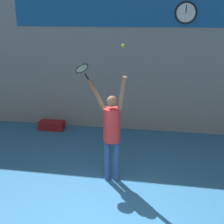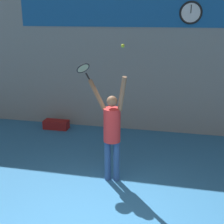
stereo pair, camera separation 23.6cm
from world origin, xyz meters
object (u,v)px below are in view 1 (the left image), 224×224
at_px(tennis_player, 112,129).
at_px(tennis_ball, 123,46).
at_px(tennis_racket, 82,69).
at_px(scoreboard_clock, 186,13).
at_px(equipment_bag, 52,125).

relative_size(tennis_player, tennis_ball, 33.72).
height_order(tennis_racket, tennis_ball, tennis_ball).
distance_m(scoreboard_clock, tennis_racket, 3.55).
height_order(scoreboard_clock, tennis_racket, scoreboard_clock).
xyz_separation_m(scoreboard_clock, equipment_bag, (-3.76, -0.44, -3.26)).
bearing_deg(tennis_player, tennis_racket, 147.63).
bearing_deg(tennis_player, tennis_ball, -27.15).
bearing_deg(equipment_bag, tennis_racket, -53.22).
distance_m(scoreboard_clock, tennis_ball, 3.44).
height_order(tennis_racket, equipment_bag, tennis_racket).
xyz_separation_m(tennis_player, equipment_bag, (-2.33, 2.62, -1.02)).
height_order(scoreboard_clock, equipment_bag, scoreboard_clock).
relative_size(scoreboard_clock, tennis_racket, 1.54).
xyz_separation_m(scoreboard_clock, tennis_ball, (-1.21, -3.17, -0.57)).
relative_size(scoreboard_clock, tennis_ball, 8.85).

